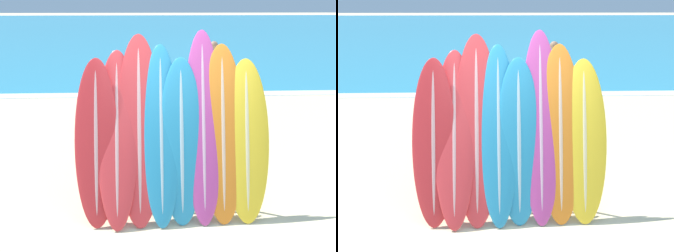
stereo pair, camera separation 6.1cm
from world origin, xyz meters
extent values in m
plane|color=beige|center=(0.00, 0.00, 0.00)|extent=(160.00, 160.00, 0.00)
cube|color=teal|center=(0.00, 37.36, 0.00)|extent=(120.00, 60.00, 0.00)
cube|color=white|center=(0.00, 7.66, 0.01)|extent=(120.00, 0.60, 0.01)
cylinder|color=slate|center=(-1.39, 0.76, 0.48)|extent=(0.04, 0.04, 0.95)
cylinder|color=slate|center=(0.83, 0.76, 0.48)|extent=(0.04, 0.04, 0.95)
cylinder|color=slate|center=(-0.28, 0.76, 0.93)|extent=(2.26, 0.04, 0.04)
cylinder|color=slate|center=(-0.28, 0.76, 0.12)|extent=(2.26, 0.04, 0.04)
ellipsoid|color=red|center=(-1.22, 0.75, 1.03)|extent=(0.55, 0.79, 2.06)
ellipsoid|color=#D19A9C|center=(-1.22, 0.75, 1.03)|extent=(0.10, 0.77, 1.98)
ellipsoid|color=red|center=(-0.96, 0.78, 1.07)|extent=(0.52, 1.01, 2.15)
ellipsoid|color=#D59E9F|center=(-0.96, 0.78, 1.07)|extent=(0.09, 0.98, 2.07)
ellipsoid|color=red|center=(-0.68, 0.82, 1.17)|extent=(0.57, 0.96, 2.34)
ellipsoid|color=#D59E9F|center=(-0.68, 0.82, 1.17)|extent=(0.10, 0.93, 2.25)
ellipsoid|color=teal|center=(-0.40, 0.79, 1.11)|extent=(0.48, 0.94, 2.22)
ellipsoid|color=#98BACC|center=(-0.40, 0.79, 1.11)|extent=(0.09, 0.91, 2.14)
ellipsoid|color=teal|center=(-0.14, 0.75, 1.03)|extent=(0.56, 0.75, 2.07)
ellipsoid|color=#98BACC|center=(-0.14, 0.75, 1.03)|extent=(0.10, 0.74, 1.99)
ellipsoid|color=#B23D8E|center=(0.14, 0.82, 1.20)|extent=(0.49, 0.92, 2.40)
ellipsoid|color=#CAA1BE|center=(0.14, 0.82, 1.20)|extent=(0.09, 0.89, 2.30)
ellipsoid|color=orange|center=(0.39, 0.79, 1.11)|extent=(0.55, 0.80, 2.22)
ellipsoid|color=beige|center=(0.39, 0.79, 1.11)|extent=(0.10, 0.78, 2.14)
ellipsoid|color=yellow|center=(0.70, 0.75, 1.02)|extent=(0.58, 0.73, 2.04)
ellipsoid|color=beige|center=(0.70, 0.75, 1.02)|extent=(0.10, 0.71, 1.96)
cylinder|color=beige|center=(-0.70, 2.86, 0.36)|extent=(0.10, 0.10, 0.72)
cylinder|color=beige|center=(-0.84, 2.80, 0.36)|extent=(0.10, 0.10, 0.72)
cube|color=gold|center=(-0.77, 2.83, 0.61)|extent=(0.23, 0.19, 0.21)
cube|color=#DB3842|center=(-0.77, 2.83, 1.00)|extent=(0.25, 0.21, 0.56)
sphere|color=beige|center=(-0.77, 2.83, 1.41)|extent=(0.20, 0.20, 0.20)
cylinder|color=#A87A5B|center=(0.47, 3.66, 0.36)|extent=(0.10, 0.10, 0.73)
cylinder|color=#A87A5B|center=(0.63, 3.68, 0.36)|extent=(0.10, 0.10, 0.73)
cube|color=#478466|center=(0.55, 3.67, 0.62)|extent=(0.22, 0.15, 0.22)
cube|color=#3370BC|center=(0.55, 3.67, 1.01)|extent=(0.24, 0.17, 0.57)
sphere|color=#A87A5B|center=(0.55, 3.67, 1.43)|extent=(0.21, 0.21, 0.21)
cylinder|color=#A87A5B|center=(1.15, 6.65, 0.40)|extent=(0.11, 0.11, 0.80)
cylinder|color=#A87A5B|center=(1.26, 6.79, 0.40)|extent=(0.11, 0.11, 0.80)
cube|color=#CC4C3D|center=(1.21, 6.72, 0.68)|extent=(0.24, 0.26, 0.24)
cube|color=#42996B|center=(1.21, 6.72, 1.11)|extent=(0.27, 0.29, 0.62)
sphere|color=#A87A5B|center=(1.21, 6.72, 1.57)|extent=(0.22, 0.22, 0.22)
camera|label=1|loc=(-0.54, -3.93, 2.76)|focal=42.00mm
camera|label=2|loc=(-0.48, -3.93, 2.76)|focal=42.00mm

